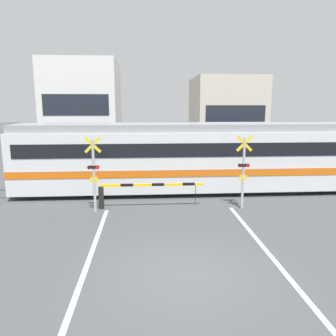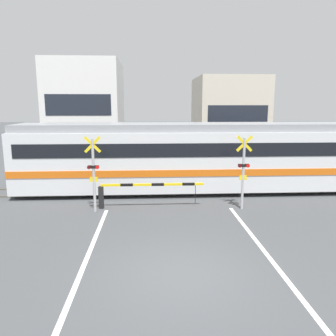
# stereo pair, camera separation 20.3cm
# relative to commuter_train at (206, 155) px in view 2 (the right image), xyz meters

# --- Properties ---
(ground_plane) EXTENTS (160.00, 160.00, 0.00)m
(ground_plane) POSITION_rel_commuter_train_xyz_m (-2.02, -8.46, -1.84)
(ground_plane) COLOR #444749
(rail_track_near) EXTENTS (50.00, 0.10, 0.08)m
(rail_track_near) POSITION_rel_commuter_train_xyz_m (-2.02, -0.72, -1.80)
(rail_track_near) COLOR #5B564C
(rail_track_near) RESTS_ON ground_plane
(rail_track_far) EXTENTS (50.00, 0.10, 0.08)m
(rail_track_far) POSITION_rel_commuter_train_xyz_m (-2.02, 0.72, -1.80)
(rail_track_far) COLOR #5B564C
(rail_track_far) RESTS_ON ground_plane
(road_stripe_left) EXTENTS (0.14, 9.48, 0.01)m
(road_stripe_left) POSITION_rel_commuter_train_xyz_m (-4.66, -7.72, -1.84)
(road_stripe_left) COLOR white
(road_stripe_left) RESTS_ON ground_plane
(road_stripe_right) EXTENTS (0.14, 9.48, 0.01)m
(road_stripe_right) POSITION_rel_commuter_train_xyz_m (0.61, -7.72, -1.84)
(road_stripe_right) COLOR white
(road_stripe_right) RESTS_ON ground_plane
(commuter_train) EXTENTS (18.74, 2.92, 3.45)m
(commuter_train) POSITION_rel_commuter_train_xyz_m (0.00, 0.00, 0.00)
(commuter_train) COLOR silver
(commuter_train) RESTS_ON ground_plane
(crossing_barrier_near) EXTENTS (4.48, 0.20, 1.06)m
(crossing_barrier_near) POSITION_rel_commuter_train_xyz_m (-3.58, -2.68, -1.06)
(crossing_barrier_near) COLOR black
(crossing_barrier_near) RESTS_ON ground_plane
(crossing_barrier_far) EXTENTS (4.48, 0.20, 1.06)m
(crossing_barrier_far) POSITION_rel_commuter_train_xyz_m (-0.46, 2.67, -1.06)
(crossing_barrier_far) COLOR black
(crossing_barrier_far) RESTS_ON ground_plane
(crossing_signal_left) EXTENTS (0.68, 0.15, 3.13)m
(crossing_signal_left) POSITION_rel_commuter_train_xyz_m (-5.11, -3.08, -0.12)
(crossing_signal_left) COLOR #B2B2B7
(crossing_signal_left) RESTS_ON ground_plane
(crossing_signal_right) EXTENTS (0.68, 0.15, 3.13)m
(crossing_signal_right) POSITION_rel_commuter_train_xyz_m (1.06, -3.08, -0.12)
(crossing_signal_right) COLOR #B2B2B7
(crossing_signal_right) RESTS_ON ground_plane
(building_left_of_street) EXTENTS (5.85, 6.60, 7.92)m
(building_left_of_street) POSITION_rel_commuter_train_xyz_m (-8.18, 12.42, 2.12)
(building_left_of_street) COLOR white
(building_left_of_street) RESTS_ON ground_plane
(building_right_of_street) EXTENTS (5.61, 6.60, 6.66)m
(building_right_of_street) POSITION_rel_commuter_train_xyz_m (4.02, 12.42, 1.49)
(building_right_of_street) COLOR beige
(building_right_of_street) RESTS_ON ground_plane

